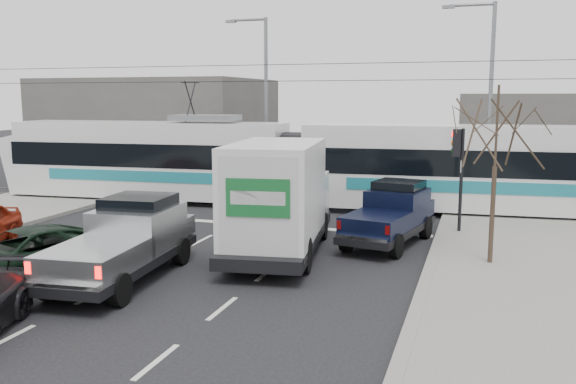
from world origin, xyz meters
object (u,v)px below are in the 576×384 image
(street_lamp_near, at_px, (486,90))
(green_car, at_px, (24,254))
(traffic_signal, at_px, (458,158))
(navy_pickup, at_px, (392,214))
(bare_tree, at_px, (496,135))
(street_lamp_far, at_px, (263,92))
(box_truck, at_px, (279,199))
(silver_pickup, at_px, (128,239))
(tram, at_px, (294,163))

(street_lamp_near, relative_size, green_car, 1.87)
(traffic_signal, xyz_separation_m, navy_pickup, (-1.99, -1.88, -1.75))
(bare_tree, xyz_separation_m, street_lamp_far, (-11.79, 13.50, 1.32))
(box_truck, bearing_deg, navy_pickup, 32.32)
(box_truck, relative_size, green_car, 1.51)
(box_truck, bearing_deg, traffic_signal, 33.66)
(street_lamp_far, distance_m, box_truck, 15.43)
(traffic_signal, height_order, box_truck, traffic_signal)
(street_lamp_far, distance_m, navy_pickup, 14.89)
(bare_tree, bearing_deg, silver_pickup, -157.09)
(bare_tree, height_order, navy_pickup, bare_tree)
(street_lamp_near, bearing_deg, bare_tree, -88.58)
(green_car, bearing_deg, silver_pickup, 40.66)
(street_lamp_far, bearing_deg, street_lamp_near, -9.87)
(traffic_signal, distance_m, green_car, 14.14)
(traffic_signal, relative_size, silver_pickup, 0.61)
(tram, bearing_deg, traffic_signal, -31.45)
(bare_tree, relative_size, box_truck, 0.69)
(green_car, bearing_deg, bare_tree, 42.16)
(silver_pickup, height_order, green_car, silver_pickup)
(traffic_signal, relative_size, navy_pickup, 0.71)
(street_lamp_near, xyz_separation_m, street_lamp_far, (-11.50, 2.00, 0.00))
(bare_tree, relative_size, tram, 0.19)
(navy_pickup, height_order, green_car, navy_pickup)
(street_lamp_near, relative_size, silver_pickup, 1.52)
(tram, bearing_deg, bare_tree, -46.99)
(navy_pickup, xyz_separation_m, green_car, (-8.78, -7.04, -0.33))
(box_truck, height_order, navy_pickup, box_truck)
(tram, relative_size, navy_pickup, 5.34)
(box_truck, distance_m, navy_pickup, 4.08)
(tram, relative_size, box_truck, 3.70)
(bare_tree, height_order, silver_pickup, bare_tree)
(green_car, bearing_deg, navy_pickup, 58.39)
(silver_pickup, xyz_separation_m, green_car, (-2.56, -0.98, -0.38))
(green_car, bearing_deg, tram, 93.51)
(bare_tree, xyz_separation_m, silver_pickup, (-9.33, -3.94, -2.75))
(tram, bearing_deg, box_truck, -79.83)
(bare_tree, xyz_separation_m, green_car, (-11.89, -4.93, -3.12))
(street_lamp_near, bearing_deg, traffic_signal, -96.41)
(bare_tree, relative_size, traffic_signal, 1.39)
(silver_pickup, bearing_deg, tram, 79.67)
(traffic_signal, height_order, navy_pickup, traffic_signal)
(tram, relative_size, silver_pickup, 4.53)
(bare_tree, relative_size, street_lamp_far, 0.56)
(traffic_signal, bearing_deg, bare_tree, -74.24)
(street_lamp_near, distance_m, navy_pickup, 10.63)
(tram, bearing_deg, street_lamp_far, 117.57)
(green_car, bearing_deg, street_lamp_near, 74.41)
(bare_tree, relative_size, navy_pickup, 0.99)
(street_lamp_far, relative_size, silver_pickup, 1.52)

